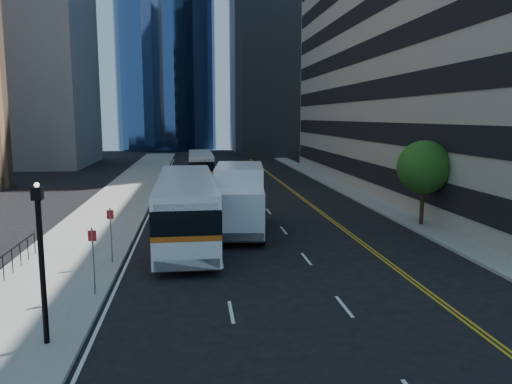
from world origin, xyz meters
The scene contains 9 objects.
ground centered at (0.00, 0.00, 0.00)m, with size 160.00×160.00×0.00m, color black.
sidewalk_west centered at (-10.50, 25.00, 0.07)m, with size 5.00×90.00×0.15m, color gray.
sidewalk_east centered at (9.00, 25.00, 0.07)m, with size 2.00×90.00×0.15m, color gray.
midrise_west centered at (-28.00, 52.00, 17.50)m, with size 18.00×18.00×35.00m, color gray.
street_tree centered at (9.00, 8.00, 3.64)m, with size 3.20×3.20×5.10m.
lamp_post centered at (-9.00, -6.00, 2.72)m, with size 0.28×0.28×4.56m.
bus_front centered at (-5.13, 6.27, 1.88)m, with size 3.11×13.40×3.45m.
bus_rear centered at (-4.00, 32.51, 1.57)m, with size 2.50×11.14×2.87m.
box_truck centered at (-2.12, 8.05, 2.00)m, with size 3.53×8.16×3.79m.
Camera 1 is at (-4.66, -20.28, 6.63)m, focal length 35.00 mm.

